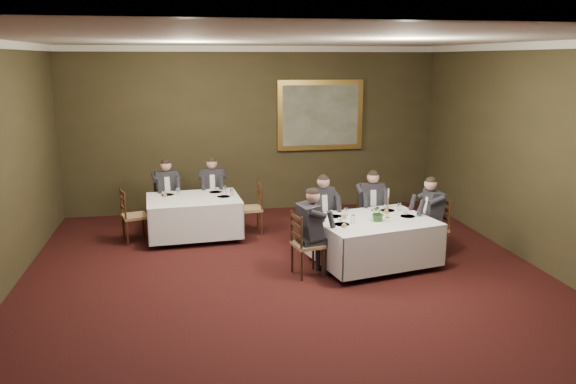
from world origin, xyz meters
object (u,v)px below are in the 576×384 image
object	(u,v)px
candlestick	(388,207)
chair_sec_backright	(213,209)
chair_sec_backleft	(167,212)
chair_sec_endleft	(135,227)
table_main	(373,238)
diner_main_backright	(370,216)
painting	(320,115)
chair_sec_endright	(251,219)
diner_main_backleft	(321,222)
chair_main_backright	(370,229)
table_second	(194,214)
chair_main_backleft	(320,235)
diner_sec_backright	(213,199)
centerpiece	(379,212)
diner_main_endright	(433,226)
diner_sec_backleft	(167,201)
diner_main_endleft	(308,243)
chair_main_endleft	(307,257)
chair_main_endright	(433,239)

from	to	relation	value
candlestick	chair_sec_backright	bearing A→B (deg)	133.28
chair_sec_backleft	chair_sec_endleft	bearing A→B (deg)	46.70
table_main	chair_sec_backleft	size ratio (longest dim) A/B	2.07
diner_main_backright	painting	bearing A→B (deg)	-80.98
chair_sec_endright	diner_main_backleft	bearing A→B (deg)	-142.24
chair_main_backright	table_second	bearing A→B (deg)	-13.89
table_second	chair_main_backleft	size ratio (longest dim) A/B	1.77
diner_sec_backright	centerpiece	xyz separation A→B (m)	(2.44, -2.94, 0.40)
chair_main_backleft	painting	size ratio (longest dim) A/B	0.53
diner_main_endright	diner_sec_backleft	xyz separation A→B (m)	(-4.42, 2.53, 0.00)
table_second	diner_main_endleft	bearing A→B (deg)	-52.47
diner_sec_backleft	chair_main_backleft	bearing A→B (deg)	131.49
chair_main_backleft	painting	xyz separation A→B (m)	(0.67, 2.88, 1.76)
diner_main_backright	diner_sec_backright	size ratio (longest dim) A/B	1.00
diner_main_backright	chair_sec_endright	xyz separation A→B (m)	(-2.02, 1.01, -0.23)
chair_sec_endright	centerpiece	bearing A→B (deg)	-143.69
table_second	diner_sec_backleft	distance (m)	0.97
chair_main_backleft	chair_sec_endright	bearing A→B (deg)	-62.41
table_main	diner_sec_backleft	xyz separation A→B (m)	(-3.30, 2.77, 0.06)
chair_main_endleft	diner_sec_backright	world-z (taller)	diner_sec_backright
table_main	chair_main_endright	xyz separation A→B (m)	(1.13, 0.23, -0.17)
chair_main_endleft	centerpiece	xyz separation A→B (m)	(1.17, 0.13, 0.63)
table_second	diner_sec_backleft	bearing A→B (deg)	121.76
diner_main_backright	candlestick	size ratio (longest dim) A/B	2.70
chair_sec_backright	centerpiece	size ratio (longest dim) A/B	3.34
diner_main_endleft	table_main	bearing A→B (deg)	89.87
chair_main_backleft	chair_main_backright	size ratio (longest dim) A/B	1.00
chair_sec_backright	chair_sec_endright	xyz separation A→B (m)	(0.67, -0.82, 0.00)
diner_sec_backleft	chair_sec_endleft	bearing A→B (deg)	46.27
chair_main_backleft	centerpiece	bearing A→B (deg)	113.69
diner_main_endleft	candlestick	bearing A→B (deg)	89.23
chair_main_backright	diner_sec_backright	bearing A→B (deg)	-31.05
diner_main_endleft	chair_sec_backright	size ratio (longest dim) A/B	1.35
chair_main_backright	centerpiece	xyz separation A→B (m)	(-0.25, -1.13, 0.63)
diner_sec_backleft	centerpiece	xyz separation A→B (m)	(3.34, -2.88, 0.40)
chair_sec_backright	diner_main_backright	bearing A→B (deg)	147.19
diner_main_endright	chair_sec_backleft	xyz separation A→B (m)	(-4.42, 2.54, -0.23)
table_second	chair_sec_endright	distance (m)	1.08
chair_main_backleft	chair_sec_backright	bearing A→B (deg)	-63.29
diner_main_endright	chair_sec_backright	distance (m)	4.39
table_second	diner_main_endright	bearing A→B (deg)	-23.63
painting	chair_sec_backleft	bearing A→B (deg)	-164.47
diner_main_endleft	chair_main_endright	xyz separation A→B (m)	(2.25, 0.47, -0.23)
diner_main_endright	diner_sec_backright	bearing A→B (deg)	54.46
diner_main_backleft	chair_main_endleft	world-z (taller)	diner_main_backleft
diner_main_backright	chair_sec_backleft	bearing A→B (deg)	-23.38
centerpiece	diner_main_endleft	bearing A→B (deg)	-173.81
candlestick	painting	xyz separation A→B (m)	(-0.24, 3.66, 1.10)
chair_sec_backleft	diner_sec_backleft	size ratio (longest dim) A/B	0.74
chair_main_endright	chair_sec_backleft	bearing A→B (deg)	60.99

